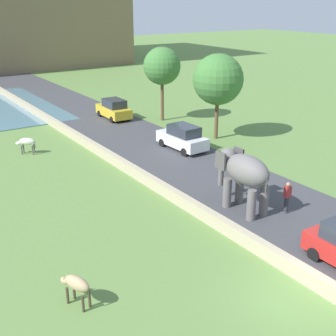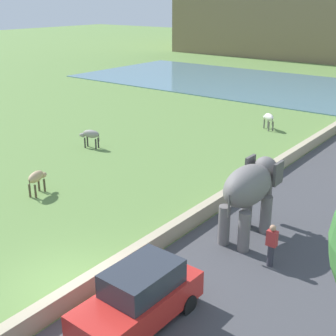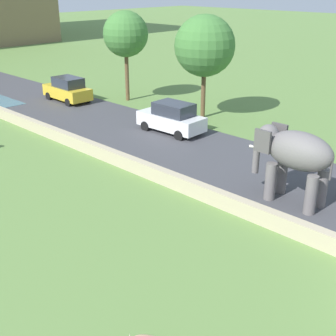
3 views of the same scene
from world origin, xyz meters
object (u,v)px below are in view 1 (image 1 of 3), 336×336
elephant (244,173)px  car_yellow (114,109)px  person_beside_elephant (287,197)px  cow_white (26,142)px  cow_tan (76,284)px  car_white (183,138)px

elephant → car_yellow: bearing=81.0°
person_beside_elephant → cow_white: 18.03m
person_beside_elephant → cow_white: bearing=116.1°
elephant → cow_tan: elephant is taller
car_white → cow_white: bearing=150.9°
elephant → car_white: (3.15, 9.50, -1.14)m
cow_tan → cow_white: same height
person_beside_elephant → car_white: 11.06m
elephant → cow_tan: (-9.87, -2.36, -1.20)m
cow_white → car_yellow: bearing=28.9°
person_beside_elephant → car_yellow: (1.49, 21.39, 0.03)m
car_white → elephant: bearing=-108.4°
elephant → car_yellow: 20.22m
elephant → car_yellow: size_ratio=0.86×
cow_white → car_white: bearing=-29.1°
car_white → cow_tan: (-13.03, -11.86, -0.06)m
car_yellow → car_white: (0.00, -10.44, 0.00)m
elephant → car_white: 10.08m
elephant → person_beside_elephant: 2.49m
elephant → cow_white: 16.07m
elephant → cow_tan: bearing=-166.6°
elephant → cow_white: (-6.26, 14.75, -1.20)m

